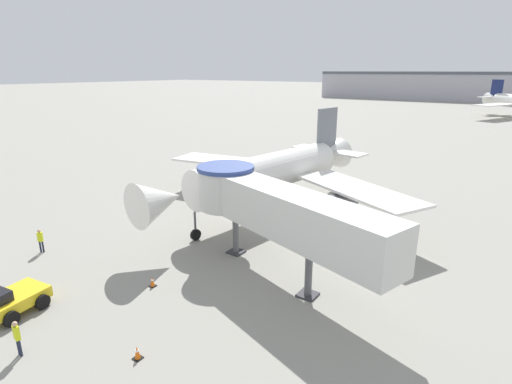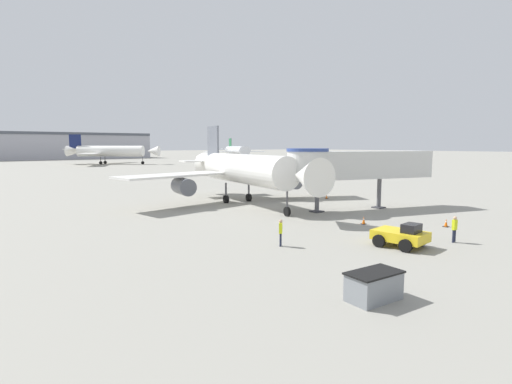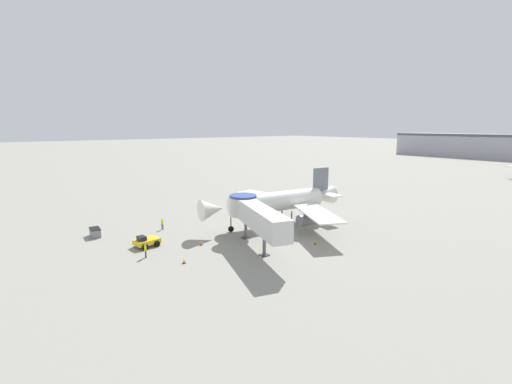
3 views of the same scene
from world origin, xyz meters
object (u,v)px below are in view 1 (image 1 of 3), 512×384
Objects in this scene: pushback_tug_yellow at (12,300)px; ground_crew_wing_walker at (17,336)px; main_airplane at (272,172)px; jet_bridge at (269,206)px; traffic_cone_near_nose at (152,282)px; traffic_cone_starboard_wing at (374,246)px; ground_crew_marshaller at (40,239)px; traffic_cone_apron_front at (137,353)px.

pushback_tug_yellow is 1.93× the size of ground_crew_wing_walker.
main_airplane reaches higher than jet_bridge.
pushback_tug_yellow reaches higher than traffic_cone_near_nose.
ground_crew_marshaller reaches higher than traffic_cone_starboard_wing.
jet_bridge is 17.22m from ground_crew_marshaller.
traffic_cone_starboard_wing is at bearing 53.65° from traffic_cone_near_nose.
ground_crew_wing_walker is (0.96, -23.54, -2.81)m from main_airplane.
ground_crew_marshaller is (-10.44, -1.29, 0.72)m from traffic_cone_near_nose.
jet_bridge reaches higher than ground_crew_wing_walker.
main_airplane is at bearing 98.18° from ground_crew_wing_walker.
ground_crew_wing_walker reaches higher than traffic_cone_near_nose.
traffic_cone_apron_front is at bearing 1.81° from pushback_tug_yellow.
main_airplane is 7.96× the size of pushback_tug_yellow.
traffic_cone_apron_front reaches higher than traffic_cone_near_nose.
traffic_cone_apron_front is 1.13× the size of traffic_cone_starboard_wing.
ground_crew_wing_walker reaches higher than traffic_cone_apron_front.
pushback_tug_yellow is 5.88× the size of traffic_cone_starboard_wing.
pushback_tug_yellow is 7.54m from traffic_cone_near_nose.
pushback_tug_yellow is at bearing -110.07° from jet_bridge.
pushback_tug_yellow is 4.23m from ground_crew_wing_walker.
traffic_cone_near_nose is at bearing -76.67° from main_airplane.
ground_crew_wing_walker is at bearing -92.17° from traffic_cone_near_nose.
ground_crew_marshaller is (-6.22, 4.94, 0.29)m from pushback_tug_yellow.
ground_crew_marshaller is at bearing -144.52° from traffic_cone_starboard_wing.
ground_crew_marshaller is (-14.87, 3.52, 0.72)m from traffic_cone_apron_front.
traffic_cone_near_nose is (-4.91, -5.62, -4.34)m from jet_bridge.
main_airplane is 1.75× the size of jet_bridge.
main_airplane is 15.55× the size of ground_crew_marshaller.
traffic_cone_near_nose is at bearing 132.59° from traffic_cone_apron_front.
jet_bridge is 24.25× the size of traffic_cone_near_nose.
jet_bridge is 9.68m from traffic_cone_starboard_wing.
main_airplane is at bearing 138.83° from jet_bridge.
jet_bridge is 4.56× the size of pushback_tug_yellow.
pushback_tug_yellow is 1.95× the size of ground_crew_marshaller.
ground_crew_wing_walker is (-9.81, -20.72, 0.77)m from traffic_cone_starboard_wing.
ground_crew_wing_walker reaches higher than traffic_cone_starboard_wing.
ground_crew_marshaller is at bearing -172.93° from traffic_cone_near_nose.
traffic_cone_starboard_wing is 0.33× the size of ground_crew_wing_walker.
main_airplane is at bearing 74.80° from pushback_tug_yellow.
main_airplane reaches higher than pushback_tug_yellow.
ground_crew_marshaller is (-19.95, -14.22, 0.76)m from traffic_cone_starboard_wing.
ground_crew_wing_walker is (3.93, -1.55, 0.30)m from pushback_tug_yellow.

